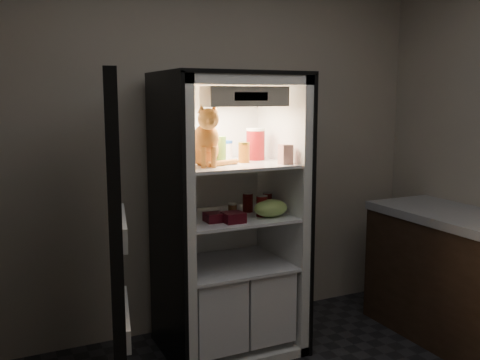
% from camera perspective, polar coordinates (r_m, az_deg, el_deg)
% --- Properties ---
extents(room_shell, '(3.60, 3.60, 3.60)m').
position_cam_1_polar(room_shell, '(2.33, 12.67, 6.26)').
color(room_shell, white).
rests_on(room_shell, floor).
extents(refrigerator, '(0.90, 0.72, 1.88)m').
position_cam_1_polar(refrigerator, '(3.64, -1.41, -5.87)').
color(refrigerator, white).
rests_on(refrigerator, floor).
extents(fridge_door, '(0.24, 0.86, 1.85)m').
position_cam_1_polar(fridge_door, '(2.94, -13.05, -7.21)').
color(fridge_door, black).
rests_on(fridge_door, floor).
extents(tabby_cat, '(0.33, 0.38, 0.39)m').
position_cam_1_polar(tabby_cat, '(3.35, -3.79, 4.03)').
color(tabby_cat, '#CF581A').
rests_on(tabby_cat, refrigerator).
extents(parmesan_shaker, '(0.07, 0.07, 0.17)m').
position_cam_1_polar(parmesan_shaker, '(3.48, -2.04, 3.25)').
color(parmesan_shaker, '#25892E').
rests_on(parmesan_shaker, refrigerator).
extents(mayo_tub, '(0.09, 0.09, 0.13)m').
position_cam_1_polar(mayo_tub, '(3.67, -1.53, 3.21)').
color(mayo_tub, white).
rests_on(mayo_tub, refrigerator).
extents(salsa_jar, '(0.08, 0.08, 0.13)m').
position_cam_1_polar(salsa_jar, '(3.51, 0.42, 2.97)').
color(salsa_jar, maroon).
rests_on(salsa_jar, refrigerator).
extents(pepper_jar, '(0.13, 0.13, 0.22)m').
position_cam_1_polar(pepper_jar, '(3.66, 1.66, 3.85)').
color(pepper_jar, '#A21517').
rests_on(pepper_jar, refrigerator).
extents(cream_carton, '(0.07, 0.07, 0.13)m').
position_cam_1_polar(cream_carton, '(3.43, 4.88, 2.74)').
color(cream_carton, silver).
rests_on(cream_carton, refrigerator).
extents(soda_can_a, '(0.07, 0.07, 0.13)m').
position_cam_1_polar(soda_can_a, '(3.64, 0.84, -2.40)').
color(soda_can_a, black).
rests_on(soda_can_a, refrigerator).
extents(soda_can_b, '(0.07, 0.07, 0.12)m').
position_cam_1_polar(soda_can_b, '(3.72, 2.93, -2.25)').
color(soda_can_b, black).
rests_on(soda_can_b, refrigerator).
extents(soda_can_c, '(0.07, 0.07, 0.14)m').
position_cam_1_polar(soda_can_c, '(3.52, 2.35, -2.77)').
color(soda_can_c, black).
rests_on(soda_can_c, refrigerator).
extents(condiment_jar, '(0.06, 0.06, 0.08)m').
position_cam_1_polar(condiment_jar, '(3.55, -0.81, -3.13)').
color(condiment_jar, brown).
rests_on(condiment_jar, refrigerator).
extents(grape_bag, '(0.23, 0.17, 0.12)m').
position_cam_1_polar(grape_bag, '(3.50, 3.30, -3.01)').
color(grape_bag, '#94BD58').
rests_on(grape_bag, refrigerator).
extents(berry_box_left, '(0.11, 0.11, 0.06)m').
position_cam_1_polar(berry_box_left, '(3.37, -2.77, -3.99)').
color(berry_box_left, '#530D14').
rests_on(berry_box_left, refrigerator).
extents(berry_box_right, '(0.13, 0.13, 0.06)m').
position_cam_1_polar(berry_box_right, '(3.35, -0.72, -4.00)').
color(berry_box_right, '#530D14').
rests_on(berry_box_right, refrigerator).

